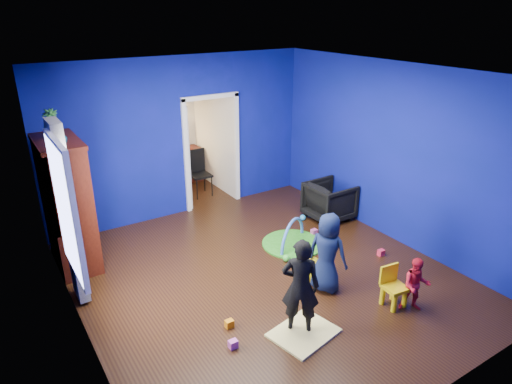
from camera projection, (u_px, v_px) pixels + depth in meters
floor at (265, 277)px, 6.66m from camera, size 5.00×5.50×0.01m
ceiling at (267, 74)px, 5.56m from camera, size 5.00×5.50×0.01m
wall_back at (181, 138)px, 8.26m from camera, size 5.00×0.02×2.90m
wall_front at (441, 281)px, 3.97m from camera, size 5.00×0.02×2.90m
wall_left at (71, 230)px, 4.87m from camera, size 0.02×5.50×2.90m
wall_right at (394, 154)px, 7.36m from camera, size 0.02×5.50×2.90m
alcove at (191, 133)px, 9.31m from camera, size 1.00×1.75×2.50m
armchair at (330, 201)px, 8.37m from camera, size 0.78×0.76×0.70m
child_black at (300, 286)px, 5.35m from camera, size 0.54×0.52×1.24m
child_navy at (327, 253)px, 6.17m from camera, size 0.56×0.66×1.14m
toddler_red at (416, 285)px, 5.82m from camera, size 0.46×0.44×0.74m
vase at (59, 138)px, 6.02m from camera, size 0.25×0.25×0.20m
potted_plant at (51, 123)px, 6.39m from camera, size 0.27×0.27×0.38m
tv_armoire at (67, 204)px, 6.66m from camera, size 0.58×1.14×1.96m
crt_tv at (70, 201)px, 6.67m from camera, size 0.46×0.70×0.54m
yellow_blanket at (304, 333)px, 5.50m from camera, size 0.86×0.74×0.03m
hopper_ball at (312, 270)px, 6.49m from camera, size 0.37×0.37×0.37m
kid_chair at (395, 289)px, 5.94m from camera, size 0.31×0.31×0.50m
play_mat at (292, 244)px, 7.56m from camera, size 1.00×1.00×0.03m
toy_arch at (292, 243)px, 7.56m from camera, size 0.80×0.49×0.89m
window_left at (64, 210)px, 5.11m from camera, size 0.03×0.95×1.55m
curtain at (69, 214)px, 5.71m from camera, size 0.14×0.42×2.40m
doorway at (212, 154)px, 8.71m from camera, size 1.16×0.10×2.10m
study_desk at (181, 165)px, 10.14m from camera, size 0.88×0.44×0.75m
desk_monitor at (177, 139)px, 10.01m from camera, size 0.40×0.05×0.32m
desk_lamp at (167, 143)px, 9.84m from camera, size 0.14×0.14×0.14m
folding_chair at (200, 174)px, 9.36m from camera, size 0.40×0.40×0.92m
book_shelf at (174, 90)px, 9.60m from camera, size 0.88×0.24×0.04m
toy_0 at (381, 253)px, 7.21m from camera, size 0.10×0.08×0.10m
toy_1 at (303, 217)px, 8.40m from camera, size 0.11×0.11×0.11m
toy_2 at (229, 324)px, 5.60m from camera, size 0.10×0.08×0.10m
toy_3 at (286, 258)px, 7.05m from camera, size 0.11×0.11×0.11m
toy_4 at (314, 232)px, 7.87m from camera, size 0.10×0.08×0.10m
toy_5 at (233, 344)px, 5.26m from camera, size 0.10×0.08×0.10m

